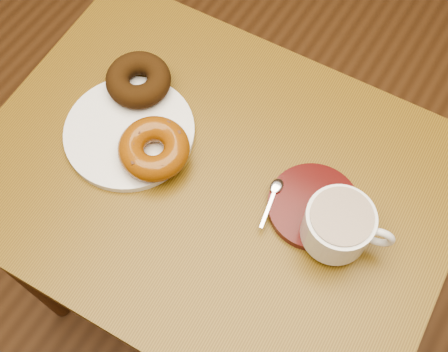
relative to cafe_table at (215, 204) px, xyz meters
The scene contains 8 objects.
ground 0.62m from the cafe_table, 151.05° to the left, with size 6.00×6.00×0.00m, color #513119.
cafe_table is the anchor object (origin of this frame).
donut_plate 0.20m from the cafe_table, behind, with size 0.22×0.22×0.01m, color white.
donut_cinnamon 0.25m from the cafe_table, 160.17° to the left, with size 0.11×0.11×0.04m, color black.
donut_caramel 0.18m from the cafe_table, 165.72° to the right, with size 0.15×0.15×0.04m.
saucer 0.21m from the cafe_table, 12.15° to the left, with size 0.14×0.14×0.02m, color #3C0A08.
coffee_cup 0.27m from the cafe_table, ahead, with size 0.13×0.10×0.07m.
teaspoon 0.17m from the cafe_table, 12.38° to the left, with size 0.03×0.09×0.01m.
Camera 1 is at (0.35, -0.40, 1.52)m, focal length 45.00 mm.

